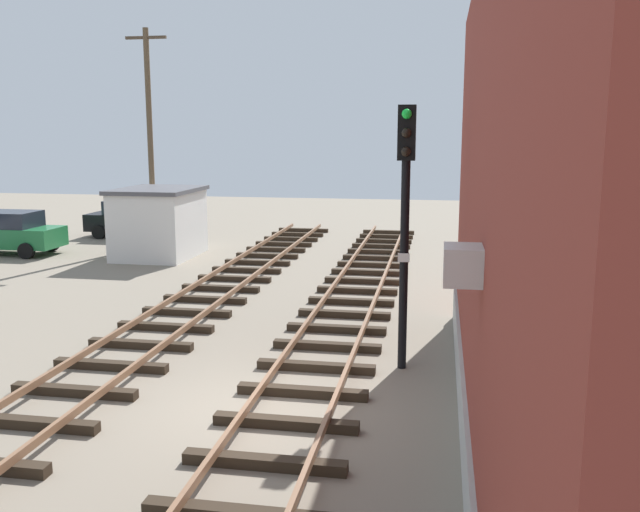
% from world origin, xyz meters
% --- Properties ---
extents(ground_plane, '(80.00, 80.00, 0.00)m').
position_xyz_m(ground_plane, '(0.00, 0.00, 0.00)').
color(ground_plane, slate).
extents(track_near_building, '(2.50, 45.82, 0.32)m').
position_xyz_m(track_near_building, '(0.70, -0.00, 0.13)').
color(track_near_building, '#2D2319').
rests_on(track_near_building, ground).
extents(track_centre, '(2.50, 45.82, 0.32)m').
position_xyz_m(track_centre, '(-3.58, 0.00, 0.13)').
color(track_centre, '#2D2319').
rests_on(track_centre, ground).
extents(signal_mast, '(0.36, 0.40, 5.47)m').
position_xyz_m(signal_mast, '(2.46, 2.66, 3.43)').
color(signal_mast, black).
rests_on(signal_mast, ground).
extents(control_hut, '(3.00, 3.80, 2.76)m').
position_xyz_m(control_hut, '(-7.91, 14.35, 1.39)').
color(control_hut, silver).
rests_on(control_hut, ground).
extents(parked_car_black, '(4.20, 2.04, 1.76)m').
position_xyz_m(parked_car_black, '(-11.29, 19.14, 0.90)').
color(parked_car_black, black).
rests_on(parked_car_black, ground).
extents(parked_car_green, '(4.20, 2.04, 1.76)m').
position_xyz_m(parked_car_green, '(-14.21, 13.85, 0.90)').
color(parked_car_green, '#1E6B38').
rests_on(parked_car_green, ground).
extents(utility_pole_far, '(1.80, 0.24, 9.26)m').
position_xyz_m(utility_pole_far, '(-9.25, 16.93, 4.83)').
color(utility_pole_far, brown).
rests_on(utility_pole_far, ground).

